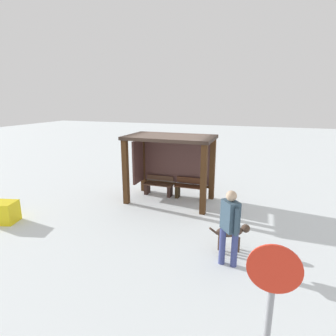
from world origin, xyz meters
TOP-DOWN VIEW (x-y plane):
  - ground_plane at (0.00, 0.00)m, footprint 60.00×60.00m
  - bus_shelter at (-0.11, 0.21)m, footprint 3.01×1.76m
  - bench_left_inside at (-0.62, 0.46)m, footprint 1.14×0.41m
  - bench_center_inside at (0.62, 0.46)m, footprint 1.14×0.36m
  - person_walking at (2.49, -3.27)m, footprint 0.46×0.52m
  - dog at (2.49, -2.67)m, footprint 0.92×0.55m
  - grit_bin at (-4.07, -3.31)m, footprint 0.82×0.72m

SIDE VIEW (x-z plane):
  - ground_plane at x=0.00m, z-range 0.00..0.00m
  - grit_bin at x=-4.07m, z-range 0.00..0.63m
  - bench_left_inside at x=-0.62m, z-range -0.04..0.69m
  - bench_center_inside at x=0.62m, z-range -0.03..0.74m
  - dog at x=2.49m, z-range 0.15..0.82m
  - person_walking at x=2.49m, z-range 0.14..1.88m
  - bus_shelter at x=-0.11m, z-range 0.52..2.88m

